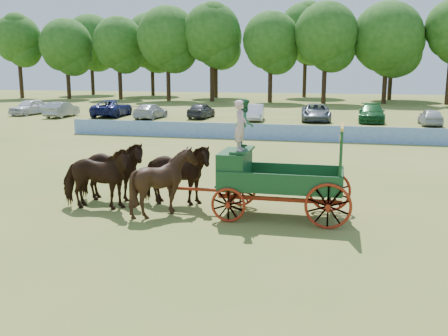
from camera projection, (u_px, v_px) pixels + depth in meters
ground at (186, 219)px, 15.74m from camera, size 160.00×160.00×0.00m
horse_lead_left at (96, 178)px, 16.59m from camera, size 2.67×1.43×2.16m
horse_lead_right at (111, 171)px, 17.64m from camera, size 2.69×1.49×2.16m
horse_wheel_left at (164, 182)px, 16.06m from camera, size 2.16×1.97×2.17m
horse_wheel_right at (175, 175)px, 17.11m from camera, size 2.65×1.39×2.16m
farm_dray at (258, 165)px, 15.84m from camera, size 6.00×2.00×3.72m
sponsor_banner at (252, 132)px, 33.04m from camera, size 26.00×0.08×1.05m
parked_cars at (222, 111)px, 45.93m from camera, size 44.83×7.02×1.59m
treeline at (286, 37)px, 71.65m from camera, size 93.99×23.04×14.93m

